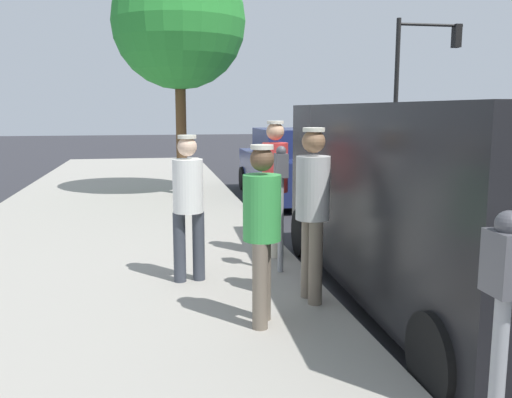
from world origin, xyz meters
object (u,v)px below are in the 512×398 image
at_px(parking_meter_far, 502,320).
at_px(pedestrian_in_white, 188,199).
at_px(pedestrian_in_red, 275,179).
at_px(traffic_light_corner, 419,68).
at_px(pedestrian_in_green, 262,224).
at_px(parking_meter_near, 281,187).
at_px(parked_sedan_behind, 292,167).
at_px(pedestrian_in_gray, 313,203).
at_px(street_tree, 179,22).
at_px(parked_van, 435,197).

height_order(parking_meter_far, pedestrian_in_white, pedestrian_in_white).
distance_m(pedestrian_in_red, traffic_light_corner, 14.05).
distance_m(pedestrian_in_green, pedestrian_in_white, 1.53).
relative_size(parking_meter_near, parked_sedan_behind, 0.34).
xyz_separation_m(parking_meter_near, pedestrian_in_gray, (-0.08, 1.05, -0.01)).
distance_m(pedestrian_in_white, street_tree, 7.30).
bearing_deg(pedestrian_in_green, pedestrian_in_red, -105.32).
height_order(parking_meter_far, street_tree, street_tree).
bearing_deg(parking_meter_far, traffic_light_corner, -115.49).
xyz_separation_m(parking_meter_far, street_tree, (0.82, -10.78, 2.82)).
distance_m(parking_meter_far, traffic_light_corner, 18.41).
height_order(pedestrian_in_gray, street_tree, street_tree).
distance_m(pedestrian_in_green, street_tree, 8.63).
bearing_deg(pedestrian_in_white, parked_van, 164.49).
height_order(pedestrian_in_white, parked_van, parked_van).
bearing_deg(parking_meter_near, pedestrian_in_red, -97.34).
bearing_deg(traffic_light_corner, pedestrian_in_gray, 59.66).
bearing_deg(street_tree, pedestrian_in_green, 91.94).
xyz_separation_m(parked_sedan_behind, traffic_light_corner, (-6.12, -5.99, 2.77)).
xyz_separation_m(parking_meter_far, pedestrian_in_green, (0.54, -2.67, -0.10)).
bearing_deg(street_tree, parked_van, 107.34).
height_order(parking_meter_far, pedestrian_in_green, pedestrian_in_green).
relative_size(pedestrian_in_red, parked_van, 0.34).
height_order(pedestrian_in_red, street_tree, street_tree).
distance_m(parked_sedan_behind, street_tree, 4.14).
bearing_deg(pedestrian_in_white, parking_meter_near, -172.14).
bearing_deg(parking_meter_far, pedestrian_in_green, -78.51).
distance_m(traffic_light_corner, street_tree, 10.39).
xyz_separation_m(parking_meter_near, parked_van, (-1.50, 0.87, -0.03)).
bearing_deg(pedestrian_in_green, parked_sedan_behind, -106.21).
bearing_deg(pedestrian_in_red, pedestrian_in_white, 37.33).
height_order(pedestrian_in_gray, parked_van, parked_van).
bearing_deg(parked_van, pedestrian_in_gray, 6.96).
bearing_deg(traffic_light_corner, parked_sedan_behind, 44.34).
bearing_deg(parking_meter_far, pedestrian_in_red, -91.13).
height_order(pedestrian_in_red, traffic_light_corner, traffic_light_corner).
xyz_separation_m(pedestrian_in_white, parked_sedan_behind, (-2.84, -6.41, -0.35)).
height_order(parking_meter_near, parked_sedan_behind, parking_meter_near).
relative_size(parked_van, street_tree, 0.98).
bearing_deg(pedestrian_in_green, traffic_light_corner, -121.30).
height_order(pedestrian_in_gray, parked_sedan_behind, pedestrian_in_gray).
bearing_deg(pedestrian_in_red, traffic_light_corner, -124.06).
bearing_deg(street_tree, pedestrian_in_gray, 96.73).
xyz_separation_m(pedestrian_in_gray, parked_sedan_behind, (-1.65, -7.30, -0.42)).
bearing_deg(pedestrian_in_gray, traffic_light_corner, -120.34).
xyz_separation_m(parking_meter_far, parked_van, (-1.50, -3.36, -0.03)).
relative_size(parked_sedan_behind, traffic_light_corner, 0.85).
distance_m(pedestrian_in_gray, street_tree, 8.15).
distance_m(pedestrian_in_white, parked_van, 2.70).
height_order(traffic_light_corner, street_tree, street_tree).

